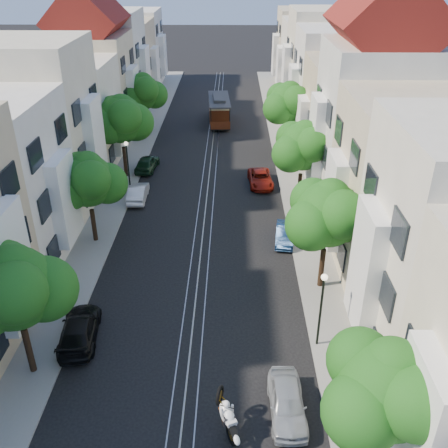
{
  "coord_description": "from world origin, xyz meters",
  "views": [
    {
      "loc": [
        1.99,
        -15.01,
        17.29
      ],
      "look_at": [
        1.53,
        12.55,
        2.2
      ],
      "focal_mm": 40.0,
      "sensor_mm": 36.0,
      "label": 1
    }
  ],
  "objects_px": {
    "tree_e_a": "(388,391)",
    "tree_e_d": "(289,104)",
    "tree_w_b": "(89,182)",
    "parked_car_w_mid": "(138,193)",
    "parked_car_e_near": "(287,402)",
    "parked_car_e_far": "(260,179)",
    "tree_w_a": "(15,290)",
    "tree_w_c": "(122,120)",
    "parked_car_w_near": "(79,329)",
    "parked_car_w_far": "(147,163)",
    "lamp_west": "(127,159)",
    "cable_car": "(219,108)",
    "tree_e_b": "(329,215)",
    "sportbike_rider": "(227,416)",
    "parked_car_e_mid": "(285,234)",
    "tree_w_d": "(143,93)",
    "lamp_east": "(322,300)",
    "tree_e_c": "(303,148)"
  },
  "relations": [
    {
      "from": "parked_car_e_near",
      "to": "parked_car_e_far",
      "type": "distance_m",
      "value": 23.68
    },
    {
      "from": "tree_e_d",
      "to": "tree_w_a",
      "type": "xyz_separation_m",
      "value": [
        -14.4,
        -29.0,
        -0.13
      ]
    },
    {
      "from": "tree_w_a",
      "to": "tree_w_c",
      "type": "xyz_separation_m",
      "value": [
        0.0,
        23.0,
        0.34
      ]
    },
    {
      "from": "tree_w_a",
      "to": "parked_car_e_near",
      "type": "relative_size",
      "value": 1.79
    },
    {
      "from": "parked_car_e_near",
      "to": "parked_car_e_mid",
      "type": "bearing_deg",
      "value": 84.05
    },
    {
      "from": "lamp_east",
      "to": "cable_car",
      "type": "xyz_separation_m",
      "value": [
        -5.8,
        36.79,
        -1.17
      ]
    },
    {
      "from": "tree_w_a",
      "to": "tree_w_d",
      "type": "distance_m",
      "value": 34.0
    },
    {
      "from": "lamp_west",
      "to": "parked_car_e_mid",
      "type": "relative_size",
      "value": 1.23
    },
    {
      "from": "tree_w_a",
      "to": "lamp_west",
      "type": "height_order",
      "value": "tree_w_a"
    },
    {
      "from": "lamp_west",
      "to": "cable_car",
      "type": "bearing_deg",
      "value": 70.11
    },
    {
      "from": "parked_car_e_mid",
      "to": "tree_w_b",
      "type": "bearing_deg",
      "value": -172.53
    },
    {
      "from": "parked_car_e_mid",
      "to": "parked_car_e_far",
      "type": "relative_size",
      "value": 0.82
    },
    {
      "from": "tree_e_a",
      "to": "tree_w_d",
      "type": "distance_m",
      "value": 41.57
    },
    {
      "from": "tree_e_a",
      "to": "tree_e_d",
      "type": "xyz_separation_m",
      "value": [
        0.0,
        34.0,
        0.47
      ]
    },
    {
      "from": "parked_car_w_near",
      "to": "parked_car_w_far",
      "type": "xyz_separation_m",
      "value": [
        0.0,
        22.34,
        0.03
      ]
    },
    {
      "from": "lamp_east",
      "to": "parked_car_w_far",
      "type": "relative_size",
      "value": 1.06
    },
    {
      "from": "sportbike_rider",
      "to": "tree_w_d",
      "type": "bearing_deg",
      "value": 80.44
    },
    {
      "from": "tree_e_b",
      "to": "lamp_west",
      "type": "xyz_separation_m",
      "value": [
        -13.56,
        13.02,
        -1.89
      ]
    },
    {
      "from": "lamp_east",
      "to": "lamp_west",
      "type": "xyz_separation_m",
      "value": [
        -12.6,
        18.0,
        0.0
      ]
    },
    {
      "from": "tree_w_a",
      "to": "cable_car",
      "type": "height_order",
      "value": "tree_w_a"
    },
    {
      "from": "tree_e_a",
      "to": "tree_e_d",
      "type": "bearing_deg",
      "value": 90.0
    },
    {
      "from": "lamp_west",
      "to": "parked_car_e_mid",
      "type": "height_order",
      "value": "lamp_west"
    },
    {
      "from": "tree_w_b",
      "to": "parked_car_w_mid",
      "type": "relative_size",
      "value": 1.67
    },
    {
      "from": "lamp_west",
      "to": "parked_car_w_far",
      "type": "distance_m",
      "value": 5.14
    },
    {
      "from": "tree_e_c",
      "to": "parked_car_w_near",
      "type": "height_order",
      "value": "tree_e_c"
    },
    {
      "from": "tree_w_a",
      "to": "parked_car_e_mid",
      "type": "relative_size",
      "value": 1.98
    },
    {
      "from": "tree_e_b",
      "to": "sportbike_rider",
      "type": "xyz_separation_m",
      "value": [
        -5.38,
        -10.18,
        -3.76
      ]
    },
    {
      "from": "tree_e_d",
      "to": "tree_w_c",
      "type": "height_order",
      "value": "tree_w_c"
    },
    {
      "from": "tree_w_a",
      "to": "sportbike_rider",
      "type": "relative_size",
      "value": 3.25
    },
    {
      "from": "tree_w_d",
      "to": "parked_car_w_far",
      "type": "height_order",
      "value": "tree_w_d"
    },
    {
      "from": "tree_e_b",
      "to": "cable_car",
      "type": "xyz_separation_m",
      "value": [
        -6.76,
        31.82,
        -3.06
      ]
    },
    {
      "from": "tree_e_d",
      "to": "lamp_west",
      "type": "relative_size",
      "value": 1.65
    },
    {
      "from": "tree_e_b",
      "to": "sportbike_rider",
      "type": "relative_size",
      "value": 3.25
    },
    {
      "from": "parked_car_w_near",
      "to": "parked_car_w_far",
      "type": "distance_m",
      "value": 22.34
    },
    {
      "from": "tree_w_c",
      "to": "sportbike_rider",
      "type": "xyz_separation_m",
      "value": [
        9.02,
        -26.18,
        -4.09
      ]
    },
    {
      "from": "parked_car_w_mid",
      "to": "parked_car_w_far",
      "type": "distance_m",
      "value": 6.12
    },
    {
      "from": "lamp_west",
      "to": "parked_car_e_far",
      "type": "relative_size",
      "value": 1.01
    },
    {
      "from": "parked_car_e_near",
      "to": "parked_car_e_mid",
      "type": "height_order",
      "value": "parked_car_e_near"
    },
    {
      "from": "tree_e_a",
      "to": "parked_car_w_near",
      "type": "xyz_separation_m",
      "value": [
        -12.86,
        7.29,
        -3.76
      ]
    },
    {
      "from": "parked_car_w_near",
      "to": "parked_car_w_mid",
      "type": "relative_size",
      "value": 1.17
    },
    {
      "from": "tree_w_d",
      "to": "tree_e_d",
      "type": "bearing_deg",
      "value": -19.15
    },
    {
      "from": "tree_e_a",
      "to": "tree_e_c",
      "type": "distance_m",
      "value": 23.0
    },
    {
      "from": "tree_e_a",
      "to": "tree_w_d",
      "type": "height_order",
      "value": "tree_w_d"
    },
    {
      "from": "tree_w_b",
      "to": "sportbike_rider",
      "type": "height_order",
      "value": "tree_w_b"
    },
    {
      "from": "tree_w_c",
      "to": "tree_w_d",
      "type": "relative_size",
      "value": 1.09
    },
    {
      "from": "tree_w_c",
      "to": "lamp_west",
      "type": "distance_m",
      "value": 3.81
    },
    {
      "from": "tree_e_b",
      "to": "parked_car_e_mid",
      "type": "height_order",
      "value": "tree_e_b"
    },
    {
      "from": "tree_e_b",
      "to": "tree_e_d",
      "type": "height_order",
      "value": "tree_e_d"
    },
    {
      "from": "tree_w_b",
      "to": "parked_car_e_mid",
      "type": "height_order",
      "value": "tree_w_b"
    },
    {
      "from": "tree_w_b",
      "to": "cable_car",
      "type": "xyz_separation_m",
      "value": [
        7.64,
        26.82,
        -2.72
      ]
    }
  ]
}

